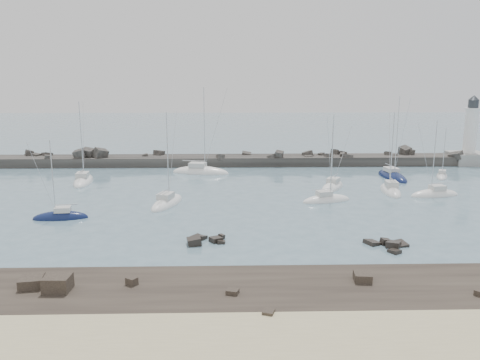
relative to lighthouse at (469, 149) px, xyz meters
name	(u,v)px	position (x,y,z in m)	size (l,w,h in m)	color
ground	(246,218)	(-47.00, -38.00, -3.09)	(400.00, 400.00, 0.00)	slate
rock_shelf	(256,299)	(-47.09, -59.98, -3.07)	(140.00, 12.00, 1.93)	#2A221D
rock_cluster_near	(202,242)	(-52.00, -46.65, -3.04)	(4.09, 3.73, 1.50)	black
rock_cluster_far	(388,246)	(-32.81, -48.33, -3.08)	(4.54, 4.33, 1.31)	black
breakwater	(199,163)	(-55.11, -0.02, -2.78)	(115.00, 7.39, 5.33)	#2E2B29
lighthouse	(469,149)	(0.00, 0.00, 0.00)	(7.00, 7.00, 14.60)	gray
sailboat_1	(83,182)	(-73.46, -16.45, -2.94)	(3.81, 9.38, 14.48)	white
sailboat_2	(61,218)	(-69.89, -37.58, -2.95)	(6.80, 2.83, 10.62)	#101B45
sailboat_3	(167,204)	(-57.64, -31.17, -2.95)	(5.00, 8.95, 13.60)	white
sailboat_4	(200,172)	(-54.35, -8.80, -2.94)	(11.14, 5.55, 16.81)	white
sailboat_5	(332,188)	(-32.80, -21.91, -2.95)	(6.14, 8.11, 12.68)	white
sailboat_6	(326,200)	(-35.44, -30.03, -2.95)	(7.60, 4.21, 11.61)	white
sailboat_7	(392,177)	(-20.45, -13.87, -2.95)	(3.91, 9.93, 15.23)	#101B45
sailboat_8	(435,195)	(-18.76, -27.25, -2.95)	(7.84, 3.56, 12.09)	white
sailboat_9	(390,191)	(-24.49, -24.71, -2.93)	(3.40, 8.44, 13.21)	white
sailboat_10	(442,177)	(-11.59, -13.80, -2.96)	(4.16, 6.08, 9.48)	white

